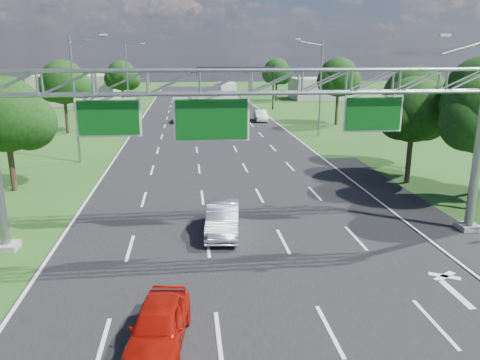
{
  "coord_description": "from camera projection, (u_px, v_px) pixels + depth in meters",
  "views": [
    {
      "loc": [
        -2.58,
        -8.94,
        8.72
      ],
      "look_at": [
        -0.18,
        12.43,
        2.87
      ],
      "focal_mm": 35.0,
      "sensor_mm": 36.0,
      "label": 1
    }
  ],
  "objects": [
    {
      "name": "ground",
      "position": [
        219.0,
        159.0,
        39.9
      ],
      "size": [
        220.0,
        220.0,
        0.0
      ],
      "primitive_type": "plane",
      "color": "#1E4916",
      "rests_on": "ground"
    },
    {
      "name": "road",
      "position": [
        219.0,
        159.0,
        39.9
      ],
      "size": [
        18.0,
        180.0,
        0.02
      ],
      "primitive_type": "cube",
      "color": "black",
      "rests_on": "ground"
    },
    {
      "name": "road_flare",
      "position": [
        424.0,
        217.0,
        25.66
      ],
      "size": [
        3.0,
        30.0,
        0.02
      ],
      "primitive_type": "cube",
      "color": "black",
      "rests_on": "ground"
    },
    {
      "name": "sign_gantry",
      "position": [
        252.0,
        95.0,
        20.87
      ],
      "size": [
        23.5,
        1.0,
        9.56
      ],
      "color": "gray",
      "rests_on": "ground"
    },
    {
      "name": "traffic_signal",
      "position": [
        251.0,
        77.0,
        72.91
      ],
      "size": [
        12.21,
        0.24,
        7.0
      ],
      "color": "black",
      "rests_on": "ground"
    },
    {
      "name": "streetlight_l_near",
      "position": [
        77.0,
        94.0,
        37.22
      ],
      "size": [
        2.97,
        0.22,
        10.16
      ],
      "color": "gray",
      "rests_on": "ground"
    },
    {
      "name": "streetlight_l_far",
      "position": [
        128.0,
        75.0,
        70.78
      ],
      "size": [
        2.97,
        0.22,
        10.16
      ],
      "color": "gray",
      "rests_on": "ground"
    },
    {
      "name": "streetlight_r_mid",
      "position": [
        319.0,
        84.0,
        49.24
      ],
      "size": [
        2.97,
        0.22,
        10.16
      ],
      "color": "gray",
      "rests_on": "ground"
    },
    {
      "name": "tree_cluster_right",
      "position": [
        462.0,
        108.0,
        29.73
      ],
      "size": [
        9.91,
        14.6,
        8.68
      ],
      "color": "#2D2116",
      "rests_on": "ground"
    },
    {
      "name": "tree_verge_la",
      "position": [
        7.0,
        118.0,
        29.52
      ],
      "size": [
        5.76,
        4.8,
        7.4
      ],
      "color": "#2D2116",
      "rests_on": "ground"
    },
    {
      "name": "tree_verge_lb",
      "position": [
        64.0,
        84.0,
        51.18
      ],
      "size": [
        5.76,
        4.8,
        8.06
      ],
      "color": "#2D2116",
      "rests_on": "ground"
    },
    {
      "name": "tree_verge_lc",
      "position": [
        122.0,
        77.0,
        75.59
      ],
      "size": [
        5.76,
        4.8,
        7.62
      ],
      "color": "#2D2116",
      "rests_on": "ground"
    },
    {
      "name": "tree_verge_rd",
      "position": [
        339.0,
        79.0,
        57.45
      ],
      "size": [
        5.76,
        4.8,
        8.28
      ],
      "color": "#2D2116",
      "rests_on": "ground"
    },
    {
      "name": "tree_verge_re",
      "position": [
        277.0,
        73.0,
        86.12
      ],
      "size": [
        5.76,
        4.8,
        7.84
      ],
      "color": "#2D2116",
      "rests_on": "ground"
    },
    {
      "name": "building_left",
      "position": [
        77.0,
        89.0,
        82.9
      ],
      "size": [
        14.0,
        10.0,
        5.0
      ],
      "primitive_type": "cube",
      "color": "#ABA390",
      "rests_on": "ground"
    },
    {
      "name": "building_right",
      "position": [
        323.0,
        88.0,
        91.83
      ],
      "size": [
        12.0,
        9.0,
        4.0
      ],
      "primitive_type": "cube",
      "color": "#ABA390",
      "rests_on": "ground"
    },
    {
      "name": "red_coupe",
      "position": [
        159.0,
        325.0,
        14.27
      ],
      "size": [
        2.15,
        4.24,
        1.38
      ],
      "primitive_type": "imported",
      "rotation": [
        0.0,
        0.0,
        -0.13
      ],
      "color": "#AE1208",
      "rests_on": "ground"
    },
    {
      "name": "silver_sedan",
      "position": [
        223.0,
        219.0,
        23.25
      ],
      "size": [
        2.05,
        4.66,
        1.49
      ],
      "primitive_type": "imported",
      "rotation": [
        0.0,
        0.0,
        -0.11
      ],
      "color": "#A1A5AD",
      "rests_on": "ground"
    },
    {
      "name": "car_queue_b",
      "position": [
        241.0,
        116.0,
        62.25
      ],
      "size": [
        2.76,
        5.0,
        1.32
      ],
      "primitive_type": "imported",
      "rotation": [
        0.0,
        0.0,
        -0.12
      ],
      "color": "black",
      "rests_on": "ground"
    },
    {
      "name": "car_queue_c",
      "position": [
        181.0,
        116.0,
        60.69
      ],
      "size": [
        2.08,
        4.68,
        1.57
      ],
      "primitive_type": "imported",
      "rotation": [
        0.0,
        0.0,
        -0.05
      ],
      "color": "black",
      "rests_on": "ground"
    },
    {
      "name": "car_queue_d",
      "position": [
        261.0,
        116.0,
        61.87
      ],
      "size": [
        1.58,
        4.38,
        1.44
      ],
      "primitive_type": "imported",
      "rotation": [
        0.0,
        0.0,
        -0.01
      ],
      "color": "silver",
      "rests_on": "ground"
    },
    {
      "name": "box_truck",
      "position": [
        228.0,
        94.0,
        83.29
      ],
      "size": [
        2.9,
        9.46,
        3.58
      ],
      "rotation": [
        0.0,
        0.0,
        -0.01
      ],
      "color": "silver",
      "rests_on": "ground"
    }
  ]
}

